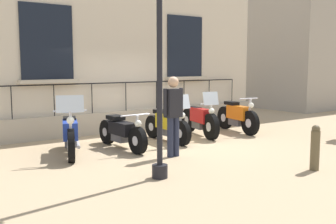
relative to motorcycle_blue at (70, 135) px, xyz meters
name	(u,v)px	position (x,y,z in m)	size (l,w,h in m)	color
ground_plane	(168,143)	(0.08, 2.58, -0.46)	(60.00, 60.00, 0.00)	tan
building_facade	(118,24)	(-2.51, 2.58, 2.76)	(0.82, 10.46, 6.64)	beige
motorcycle_blue	(70,135)	(0.00, 0.00, 0.00)	(2.04, 0.96, 1.39)	black
motorcycle_black	(122,132)	(0.06, 1.26, -0.07)	(2.08, 0.74, 0.89)	black
motorcycle_yellow	(167,125)	(-0.02, 2.65, -0.03)	(1.93, 0.63, 1.27)	black
motorcycle_red	(200,120)	(-0.22, 3.90, -0.02)	(2.07, 0.69, 1.29)	black
motorcycle_orange	(237,117)	(-0.05, 5.22, 0.00)	(1.99, 0.69, 1.06)	black
bollard	(315,147)	(3.90, 3.34, -0.02)	(0.17, 0.17, 0.88)	brown
pedestrian_walking	(173,111)	(1.43, 1.79, 0.53)	(0.24, 0.53, 1.75)	#23283D
distant_building	(303,26)	(-4.46, 14.12, 3.50)	(5.77, 6.91, 7.93)	#9E9384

